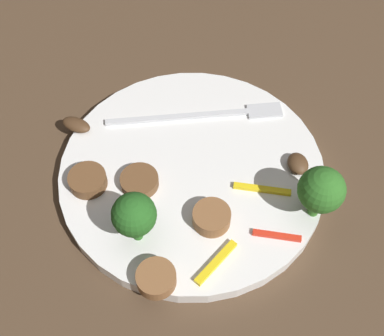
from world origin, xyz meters
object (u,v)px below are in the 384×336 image
object	(u,v)px
pepper_strip_3	(216,262)
broccoli_floret_0	(321,190)
broccoli_floret_1	(134,215)
sausage_slice_1	(139,181)
sausage_slice_3	(156,278)
pepper_strip_2	(262,189)
pepper_strip_1	(277,236)
fork	(208,115)
mushroom_1	(298,164)
mushroom_0	(76,125)
sausage_slice_0	(212,217)
sausage_slice_2	(88,180)
plate	(192,173)

from	to	relation	value
pepper_strip_3	broccoli_floret_0	bearing A→B (deg)	0.87
broccoli_floret_1	sausage_slice_1	world-z (taller)	broccoli_floret_1
sausage_slice_3	pepper_strip_2	size ratio (longest dim) A/B	0.62
pepper_strip_1	pepper_strip_2	world-z (taller)	same
fork	sausage_slice_1	distance (m)	0.10
broccoli_floret_1	mushroom_1	bearing A→B (deg)	-2.22
fork	mushroom_1	distance (m)	0.10
fork	mushroom_0	size ratio (longest dim) A/B	5.56
broccoli_floret_1	mushroom_1	xyz separation A→B (m)	(0.16, -0.01, -0.03)
broccoli_floret_1	sausage_slice_1	size ratio (longest dim) A/B	1.60
broccoli_floret_0	pepper_strip_1	bearing A→B (deg)	-173.30
sausage_slice_0	mushroom_0	world-z (taller)	sausage_slice_0
mushroom_0	sausage_slice_1	bearing A→B (deg)	-73.42
mushroom_0	pepper_strip_3	bearing A→B (deg)	-75.61
sausage_slice_0	pepper_strip_2	world-z (taller)	sausage_slice_0
fork	pepper_strip_2	distance (m)	0.10
pepper_strip_3	sausage_slice_2	bearing A→B (deg)	117.23
pepper_strip_1	pepper_strip_2	size ratio (longest dim) A/B	0.79
fork	mushroom_0	xyz separation A→B (m)	(-0.12, 0.05, 0.00)
broccoli_floret_1	pepper_strip_2	xyz separation A→B (m)	(0.12, -0.01, -0.04)
sausage_slice_1	mushroom_0	bearing A→B (deg)	106.58
broccoli_floret_1	sausage_slice_3	distance (m)	0.05
sausage_slice_0	pepper_strip_1	world-z (taller)	sausage_slice_0
sausage_slice_0	sausage_slice_3	bearing A→B (deg)	-158.09
sausage_slice_0	sausage_slice_1	size ratio (longest dim) A/B	0.95
mushroom_0	mushroom_1	xyz separation A→B (m)	(0.17, -0.14, 0.00)
sausage_slice_0	pepper_strip_2	bearing A→B (deg)	5.97
plate	broccoli_floret_1	size ratio (longest dim) A/B	4.45
sausage_slice_1	fork	bearing A→B (deg)	23.38
broccoli_floret_0	broccoli_floret_1	bearing A→B (deg)	160.24
sausage_slice_0	pepper_strip_1	distance (m)	0.06
broccoli_floret_1	sausage_slice_0	bearing A→B (deg)	-15.86
sausage_slice_3	pepper_strip_3	world-z (taller)	sausage_slice_3
fork	pepper_strip_3	xyz separation A→B (m)	(-0.07, -0.14, 0.00)
mushroom_0	sausage_slice_0	bearing A→B (deg)	-67.12
broccoli_floret_0	pepper_strip_3	distance (m)	0.11
broccoli_floret_0	pepper_strip_3	bearing A→B (deg)	-179.13
sausage_slice_2	mushroom_1	distance (m)	0.20
fork	broccoli_floret_1	bearing A→B (deg)	-120.79
sausage_slice_0	pepper_strip_1	bearing A→B (deg)	-43.27
sausage_slice_1	mushroom_0	world-z (taller)	same
pepper_strip_2	broccoli_floret_0	bearing A→B (deg)	-56.31
sausage_slice_2	mushroom_1	world-z (taller)	same
pepper_strip_1	pepper_strip_2	xyz separation A→B (m)	(0.01, 0.05, 0.00)
plate	sausage_slice_0	distance (m)	0.06
plate	fork	size ratio (longest dim) A/B	1.48
fork	mushroom_0	world-z (taller)	mushroom_0
mushroom_1	pepper_strip_2	bearing A→B (deg)	-172.59
sausage_slice_0	sausage_slice_1	world-z (taller)	sausage_slice_0
broccoli_floret_0	mushroom_1	distance (m)	0.06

